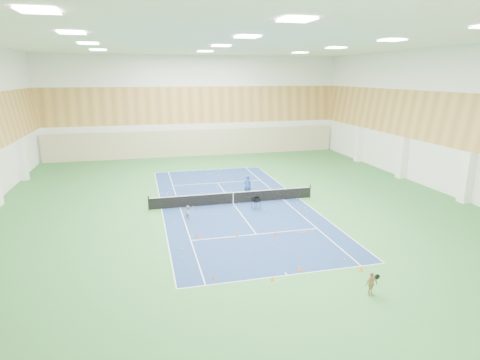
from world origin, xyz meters
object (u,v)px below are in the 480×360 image
coach (247,186)px  child_court (188,212)px  tennis_net (233,197)px  child_apron (371,283)px  ball_cart (256,203)px

coach → child_court: coach is taller
tennis_net → child_apron: bearing=-78.2°
coach → ball_cart: (-0.21, -3.25, -0.47)m
tennis_net → child_apron: child_apron is taller
child_court → ball_cart: size_ratio=1.08×
tennis_net → child_apron: 14.82m
child_apron → tennis_net: bearing=84.6°
tennis_net → coach: coach is taller
tennis_net → child_apron: size_ratio=11.25×
child_court → child_apron: size_ratio=0.88×
ball_cart → child_court: bearing=172.9°
child_court → child_apron: child_apron is taller
coach → child_apron: (1.48, -16.04, -0.36)m
child_apron → ball_cart: bearing=80.4°
tennis_net → child_court: bearing=-145.2°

